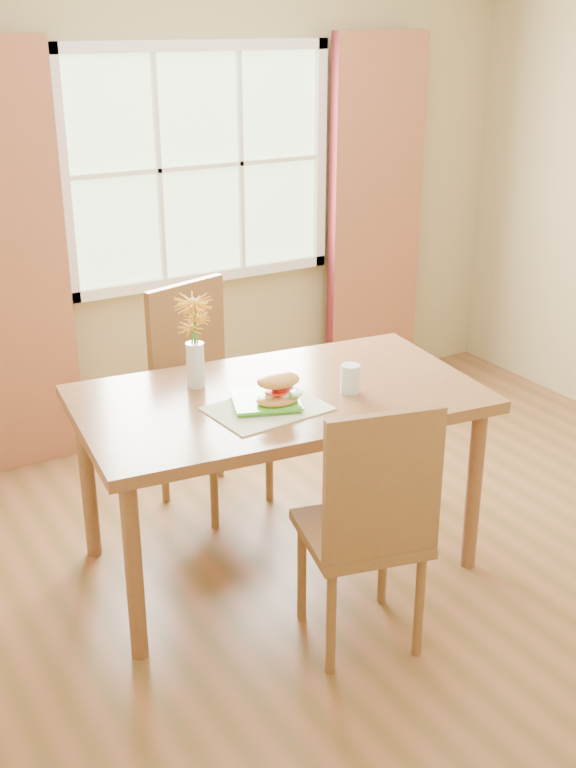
# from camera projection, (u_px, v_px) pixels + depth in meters

# --- Properties ---
(room) EXTENTS (4.24, 3.84, 2.74)m
(room) POSITION_uv_depth(u_px,v_px,m) (404.00, 268.00, 3.55)
(room) COLOR brown
(room) RESTS_ON ground
(window) EXTENTS (1.62, 0.06, 1.32)m
(window) POSITION_uv_depth(u_px,v_px,m) (200.00, 166.00, 4.98)
(window) COLOR #ACD19E
(window) RESTS_ON room
(curtain_left) EXTENTS (0.65, 0.08, 2.20)m
(curtain_left) POSITION_uv_depth(u_px,v_px,m) (3.00, 268.00, 4.52)
(curtain_left) COLOR maroon
(curtain_left) RESTS_ON room
(curtain_right) EXTENTS (0.65, 0.08, 2.20)m
(curtain_right) POSITION_uv_depth(u_px,v_px,m) (375.00, 219.00, 5.60)
(curtain_right) COLOR maroon
(curtain_right) RESTS_ON room
(dining_table) EXTENTS (1.76, 1.12, 0.81)m
(dining_table) POSITION_uv_depth(u_px,v_px,m) (278.00, 412.00, 3.78)
(dining_table) COLOR brown
(dining_table) RESTS_ON room
(chair_near) EXTENTS (0.52, 0.52, 1.04)m
(chair_near) POSITION_uv_depth(u_px,v_px,m) (370.00, 521.00, 3.27)
(chair_near) COLOR brown
(chair_near) RESTS_ON room
(chair_far) EXTENTS (0.57, 0.57, 1.10)m
(chair_far) POSITION_uv_depth(u_px,v_px,m) (201.00, 385.00, 4.38)
(chair_far) COLOR brown
(chair_far) RESTS_ON room
(placemat) EXTENTS (0.48, 0.37, 0.01)m
(placemat) POSITION_uv_depth(u_px,v_px,m) (267.00, 409.00, 3.59)
(placemat) COLOR beige
(placemat) RESTS_ON dining_table
(plate) EXTENTS (0.34, 0.34, 0.01)m
(plate) POSITION_uv_depth(u_px,v_px,m) (266.00, 402.00, 3.63)
(plate) COLOR green
(plate) RESTS_ON placemat
(croissant_sandwich) EXTENTS (0.20, 0.15, 0.14)m
(croissant_sandwich) POSITION_uv_depth(u_px,v_px,m) (278.00, 389.00, 3.57)
(croissant_sandwich) COLOR gold
(croissant_sandwich) RESTS_ON plate
(water_glass) EXTENTS (0.08, 0.08, 0.12)m
(water_glass) POSITION_uv_depth(u_px,v_px,m) (350.00, 379.00, 3.74)
(water_glass) COLOR silver
(water_glass) RESTS_ON dining_table
(flower_vase) EXTENTS (0.16, 0.16, 0.40)m
(flower_vase) POSITION_uv_depth(u_px,v_px,m) (194.00, 330.00, 3.73)
(flower_vase) COLOR silver
(flower_vase) RESTS_ON dining_table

